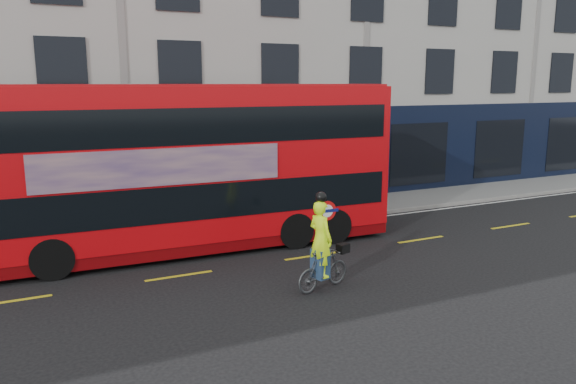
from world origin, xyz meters
TOP-DOWN VIEW (x-y plane):
  - ground at (0.00, 0.00)m, footprint 120.00×120.00m
  - pavement at (0.00, 6.50)m, footprint 60.00×3.00m
  - kerb at (0.00, 5.00)m, footprint 60.00×0.12m
  - building_terrace at (0.00, 12.94)m, footprint 50.00×10.07m
  - road_edge_line at (0.00, 4.70)m, footprint 58.00×0.10m
  - lane_dashes at (0.00, 1.50)m, footprint 58.00×0.12m
  - bus at (1.11, 3.80)m, footprint 12.41×3.21m
  - cyclist at (2.91, -1.00)m, footprint 1.71×0.89m

SIDE VIEW (x-z plane):
  - ground at x=0.00m, z-range 0.00..0.00m
  - road_edge_line at x=0.00m, z-range 0.00..0.01m
  - lane_dashes at x=0.00m, z-range 0.00..0.01m
  - pavement at x=0.00m, z-range 0.00..0.12m
  - kerb at x=0.00m, z-range 0.00..0.13m
  - cyclist at x=2.91m, z-range -0.38..2.09m
  - bus at x=1.11m, z-range 0.06..5.03m
  - building_terrace at x=0.00m, z-range -0.01..14.99m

